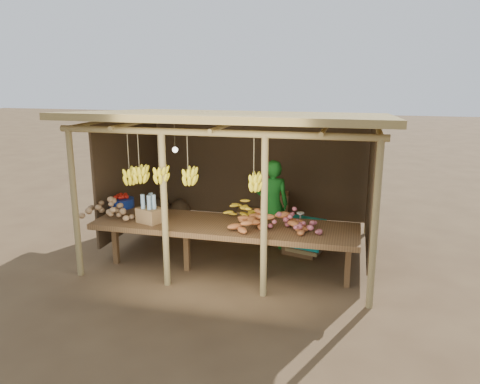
# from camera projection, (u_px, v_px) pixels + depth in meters

# --- Properties ---
(ground) EXTENTS (60.00, 60.00, 0.00)m
(ground) POSITION_uv_depth(u_px,v_px,m) (240.00, 252.00, 7.96)
(ground) COLOR brown
(ground) RESTS_ON ground
(stall_structure) EXTENTS (4.70, 3.50, 2.43)m
(stall_structure) POSITION_uv_depth(u_px,v_px,m) (237.00, 140.00, 7.49)
(stall_structure) COLOR #957E4C
(stall_structure) RESTS_ON ground
(counter) EXTENTS (3.90, 1.05, 0.80)m
(counter) POSITION_uv_depth(u_px,v_px,m) (224.00, 228.00, 6.89)
(counter) COLOR brown
(counter) RESTS_ON ground
(potato_heap) EXTENTS (0.92, 0.57, 0.36)m
(potato_heap) POSITION_uv_depth(u_px,v_px,m) (108.00, 206.00, 7.14)
(potato_heap) COLOR #9E7951
(potato_heap) RESTS_ON counter
(sweet_potato_heap) EXTENTS (1.12, 0.82, 0.36)m
(sweet_potato_heap) POSITION_uv_depth(u_px,v_px,m) (267.00, 217.00, 6.58)
(sweet_potato_heap) COLOR #B2602D
(sweet_potato_heap) RESTS_ON counter
(onion_heap) EXTENTS (0.91, 0.66, 0.36)m
(onion_heap) POSITION_uv_depth(u_px,v_px,m) (291.00, 218.00, 6.54)
(onion_heap) COLOR #A44F59
(onion_heap) RESTS_ON counter
(banana_pile) EXTENTS (0.61, 0.46, 0.34)m
(banana_pile) POSITION_uv_depth(u_px,v_px,m) (241.00, 209.00, 7.02)
(banana_pile) COLOR yellow
(banana_pile) RESTS_ON counter
(tomato_basin) EXTENTS (0.41, 0.41, 0.22)m
(tomato_basin) POSITION_uv_depth(u_px,v_px,m) (122.00, 202.00, 7.73)
(tomato_basin) COLOR navy
(tomato_basin) RESTS_ON counter
(bottle_box) EXTENTS (0.42, 0.38, 0.43)m
(bottle_box) POSITION_uv_depth(u_px,v_px,m) (150.00, 211.00, 6.91)
(bottle_box) COLOR #9A7245
(bottle_box) RESTS_ON counter
(vendor) EXTENTS (0.65, 0.51, 1.56)m
(vendor) POSITION_uv_depth(u_px,v_px,m) (272.00, 205.00, 7.95)
(vendor) COLOR #186E1E
(vendor) RESTS_ON ground
(tarp_crate) EXTENTS (0.74, 0.69, 0.74)m
(tarp_crate) POSITION_uv_depth(u_px,v_px,m) (303.00, 236.00, 7.84)
(tarp_crate) COLOR brown
(tarp_crate) RESTS_ON ground
(carton_stack) EXTENTS (1.02, 0.42, 0.75)m
(carton_stack) POSITION_uv_depth(u_px,v_px,m) (267.00, 214.00, 8.96)
(carton_stack) COLOR #9A7245
(carton_stack) RESTS_ON ground
(burlap_sacks) EXTENTS (0.85, 0.45, 0.60)m
(burlap_sacks) POSITION_uv_depth(u_px,v_px,m) (170.00, 211.00, 9.44)
(burlap_sacks) COLOR #483521
(burlap_sacks) RESTS_ON ground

